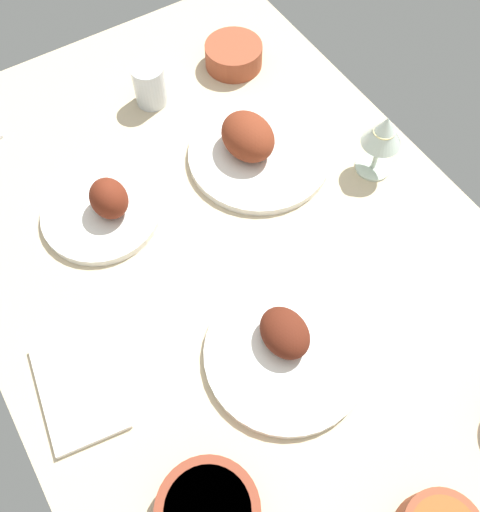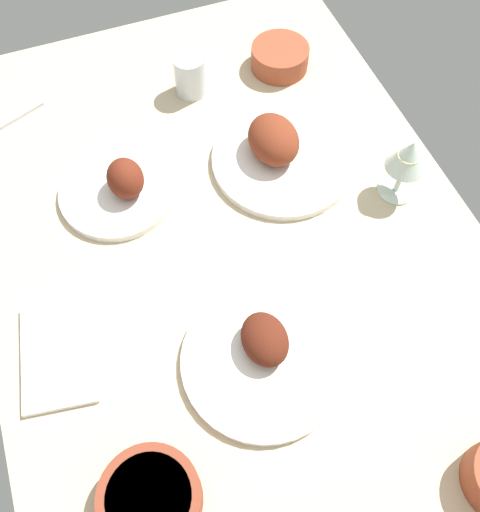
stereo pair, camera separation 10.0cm
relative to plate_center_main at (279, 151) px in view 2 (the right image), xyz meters
The scene contains 10 objects.
dining_table 25.12cm from the plate_center_main, 141.04° to the left, with size 140.00×90.00×4.00cm, color #C6B28E.
plate_center_main is the anchor object (origin of this frame).
plate_far_side 41.97cm from the plate_center_main, 153.96° to the left, with size 26.89×26.89×7.09cm.
plate_near_viewer 31.75cm from the plate_center_main, 84.68° to the left, with size 22.30×22.30×8.77cm.
bowl_sauce 26.99cm from the plate_center_main, 23.01° to the right, with size 12.74×12.74×5.15cm.
bowl_onions 66.61cm from the plate_center_main, 141.45° to the left, with size 14.76×14.76×4.92cm.
wine_glass 24.87cm from the plate_center_main, 129.50° to the right, with size 7.60×7.60×14.00cm.
water_tumbler 26.70cm from the plate_center_main, 22.72° to the left, with size 6.75×6.75×8.99cm, color silver.
folded_napkin 55.73cm from the plate_center_main, 116.94° to the left, with size 18.55×11.80×1.20cm, color white.
fork_loose 57.55cm from the plate_center_main, 59.94° to the left, with size 17.98×0.90×0.80cm, color silver.
Camera 2 is at (-46.49, 17.57, 92.56)cm, focal length 39.48 mm.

